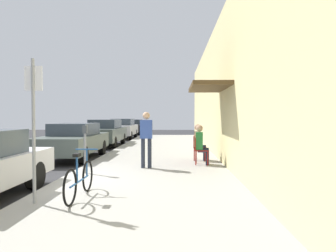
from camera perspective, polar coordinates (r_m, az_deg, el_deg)
name	(u,v)px	position (r m, az deg, el deg)	size (l,w,h in m)	color
ground_plane	(59,183)	(8.27, -19.75, -10.07)	(60.00, 60.00, 0.00)	#2D2D30
sidewalk_slab	(154,168)	(9.71, -2.69, -7.84)	(4.50, 32.00, 0.12)	#9E9B93
building_facade	(230,86)	(9.74, 11.61, 7.37)	(1.40, 32.00, 5.27)	beige
parked_car_1	(74,140)	(12.64, -17.21, -2.59)	(1.80, 4.40, 1.41)	#47514C
parked_car_2	(105,132)	(17.69, -11.73, -1.17)	(1.80, 4.40, 1.50)	#47514C
parked_car_3	(123,128)	(23.33, -8.49, -0.44)	(1.80, 4.40, 1.50)	#B7B7BC
parked_car_4	(133,126)	(29.02, -6.51, -0.08)	(1.80, 4.40, 1.38)	black
parking_meter	(85,145)	(8.69, -15.27, -3.54)	(0.12, 0.10, 1.32)	slate
street_sign	(34,119)	(5.96, -23.88, 1.17)	(0.32, 0.06, 2.60)	gray
bicycle_0	(80,179)	(6.16, -16.21, -9.60)	(0.46, 1.71, 0.90)	black
cafe_chair_0	(199,149)	(9.99, 5.90, -4.30)	(0.48, 0.48, 0.87)	maroon
seated_patron_0	(201,143)	(9.97, 6.25, -3.21)	(0.45, 0.39, 1.29)	#232838
cafe_chair_1	(197,146)	(10.92, 5.52, -3.78)	(0.47, 0.47, 0.87)	maroon
seated_patron_1	(199,141)	(10.91, 5.84, -2.77)	(0.44, 0.38, 1.29)	#232838
pedestrian_standing	(146,135)	(9.23, -4.10, -1.71)	(0.36, 0.22, 1.70)	#232838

